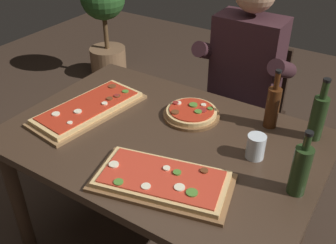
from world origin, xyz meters
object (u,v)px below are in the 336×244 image
(oil_bottle_amber, at_px, (300,169))
(potted_plant_corner, at_px, (105,21))
(diner_chair, at_px, (246,107))
(seated_diner, at_px, (242,78))
(wine_bottle_dark, at_px, (273,106))
(pizza_round_far, at_px, (191,113))
(dining_table, at_px, (162,153))
(tumbler_near_camera, at_px, (256,148))
(pizza_rectangular_left, at_px, (89,108))
(vinegar_bottle_green, at_px, (318,116))
(pizza_rectangular_front, at_px, (162,181))

(oil_bottle_amber, height_order, potted_plant_corner, oil_bottle_amber)
(diner_chair, distance_m, seated_diner, 0.28)
(wine_bottle_dark, distance_m, seated_diner, 0.51)
(pizza_round_far, relative_size, potted_plant_corner, 0.28)
(dining_table, bearing_deg, tumbler_near_camera, 11.78)
(pizza_rectangular_left, bearing_deg, pizza_round_far, 27.68)
(seated_diner, distance_m, potted_plant_corner, 1.86)
(pizza_rectangular_left, xyz_separation_m, oil_bottle_amber, (1.04, -0.01, 0.09))
(oil_bottle_amber, relative_size, vinegar_bottle_green, 0.92)
(diner_chair, relative_size, seated_diner, 0.65)
(pizza_rectangular_front, height_order, seated_diner, seated_diner)
(pizza_rectangular_left, height_order, potted_plant_corner, potted_plant_corner)
(diner_chair, bearing_deg, pizza_rectangular_left, -119.54)
(pizza_round_far, bearing_deg, vinegar_bottle_green, 14.43)
(oil_bottle_amber, relative_size, seated_diner, 0.20)
(wine_bottle_dark, relative_size, vinegar_bottle_green, 0.98)
(seated_diner, bearing_deg, pizza_round_far, -94.95)
(pizza_round_far, bearing_deg, potted_plant_corner, 142.47)
(pizza_rectangular_left, height_order, vinegar_bottle_green, vinegar_bottle_green)
(dining_table, bearing_deg, oil_bottle_amber, -2.73)
(seated_diner, bearing_deg, oil_bottle_amber, -54.68)
(pizza_rectangular_front, relative_size, diner_chair, 0.67)
(vinegar_bottle_green, height_order, tumbler_near_camera, vinegar_bottle_green)
(diner_chair, bearing_deg, dining_table, -94.91)
(pizza_round_far, distance_m, wine_bottle_dark, 0.38)
(vinegar_bottle_green, bearing_deg, potted_plant_corner, 152.88)
(potted_plant_corner, bearing_deg, vinegar_bottle_green, -27.12)
(pizza_round_far, bearing_deg, dining_table, -97.53)
(pizza_rectangular_front, height_order, diner_chair, diner_chair)
(dining_table, relative_size, pizza_rectangular_front, 2.42)
(diner_chair, bearing_deg, potted_plant_corner, 159.66)
(pizza_rectangular_left, xyz_separation_m, tumbler_near_camera, (0.83, 0.10, 0.03))
(pizza_round_far, bearing_deg, diner_chair, 85.98)
(oil_bottle_amber, bearing_deg, seated_diner, 125.32)
(diner_chair, distance_m, potted_plant_corner, 1.81)
(seated_diner, bearing_deg, vinegar_bottle_green, -36.87)
(dining_table, distance_m, pizza_rectangular_front, 0.34)
(pizza_rectangular_front, distance_m, pizza_rectangular_left, 0.65)
(vinegar_bottle_green, height_order, seated_diner, seated_diner)
(pizza_rectangular_front, relative_size, wine_bottle_dark, 2.01)
(dining_table, relative_size, diner_chair, 1.61)
(pizza_round_far, bearing_deg, tumbler_near_camera, -19.22)
(pizza_rectangular_front, bearing_deg, diner_chair, 95.16)
(dining_table, distance_m, pizza_rectangular_left, 0.44)
(vinegar_bottle_green, bearing_deg, dining_table, -148.17)
(dining_table, distance_m, wine_bottle_dark, 0.55)
(pizza_rectangular_front, xyz_separation_m, tumbler_near_camera, (0.23, 0.35, 0.03))
(pizza_round_far, distance_m, seated_diner, 0.52)
(pizza_rectangular_left, bearing_deg, dining_table, 2.65)
(pizza_round_far, bearing_deg, pizza_rectangular_left, -152.32)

